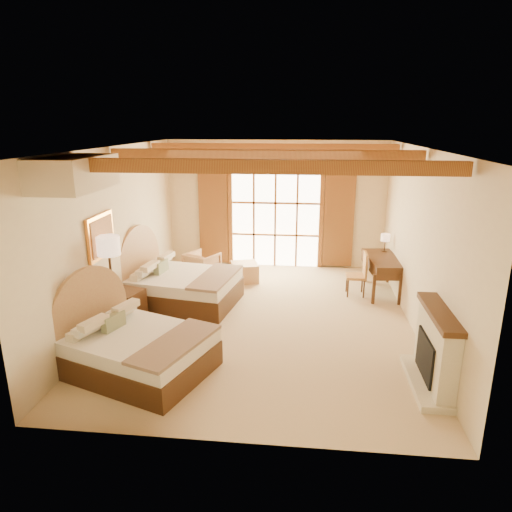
# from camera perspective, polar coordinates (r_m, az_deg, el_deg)

# --- Properties ---
(floor) EXTENTS (7.00, 7.00, 0.00)m
(floor) POSITION_cam_1_polar(r_m,az_deg,el_deg) (8.78, 0.83, -7.92)
(floor) COLOR #CFAF87
(floor) RESTS_ON ground
(wall_back) EXTENTS (5.50, 0.00, 5.50)m
(wall_back) POSITION_cam_1_polar(r_m,az_deg,el_deg) (11.67, 2.46, 6.44)
(wall_back) COLOR beige
(wall_back) RESTS_ON ground
(wall_left) EXTENTS (0.00, 7.00, 7.00)m
(wall_left) POSITION_cam_1_polar(r_m,az_deg,el_deg) (8.92, -17.01, 2.61)
(wall_left) COLOR beige
(wall_left) RESTS_ON ground
(wall_right) EXTENTS (0.00, 7.00, 7.00)m
(wall_right) POSITION_cam_1_polar(r_m,az_deg,el_deg) (8.46, 19.76, 1.64)
(wall_right) COLOR beige
(wall_right) RESTS_ON ground
(ceiling) EXTENTS (7.00, 7.00, 0.00)m
(ceiling) POSITION_cam_1_polar(r_m,az_deg,el_deg) (8.01, 0.93, 13.42)
(ceiling) COLOR #B66A35
(ceiling) RESTS_ON ground
(ceiling_beams) EXTENTS (5.39, 4.60, 0.18)m
(ceiling_beams) POSITION_cam_1_polar(r_m,az_deg,el_deg) (8.02, 0.92, 12.56)
(ceiling_beams) COLOR olive
(ceiling_beams) RESTS_ON ceiling
(french_doors) EXTENTS (3.95, 0.08, 2.60)m
(french_doors) POSITION_cam_1_polar(r_m,az_deg,el_deg) (11.67, 2.42, 4.69)
(french_doors) COLOR white
(french_doors) RESTS_ON ground
(fireplace) EXTENTS (0.46, 1.40, 1.16)m
(fireplace) POSITION_cam_1_polar(r_m,az_deg,el_deg) (6.98, 21.37, -11.23)
(fireplace) COLOR beige
(fireplace) RESTS_ON ground
(painting) EXTENTS (0.06, 0.95, 0.75)m
(painting) POSITION_cam_1_polar(r_m,az_deg,el_deg) (8.21, -18.80, 2.36)
(painting) COLOR orange
(painting) RESTS_ON wall_left
(canopy_valance) EXTENTS (0.70, 1.40, 0.45)m
(canopy_valance) POSITION_cam_1_polar(r_m,az_deg,el_deg) (6.77, -21.75, 9.60)
(canopy_valance) COLOR beige
(canopy_valance) RESTS_ON ceiling
(bed_near) EXTENTS (2.49, 2.10, 1.32)m
(bed_near) POSITION_cam_1_polar(r_m,az_deg,el_deg) (7.19, -15.53, -10.85)
(bed_near) COLOR #3F2412
(bed_near) RESTS_ON floor
(bed_far) EXTENTS (2.35, 1.91, 1.39)m
(bed_far) POSITION_cam_1_polar(r_m,az_deg,el_deg) (9.53, -9.94, -3.46)
(bed_far) COLOR #3F2412
(bed_far) RESTS_ON floor
(nightstand) EXTENTS (0.67, 0.67, 0.65)m
(nightstand) POSITION_cam_1_polar(r_m,az_deg,el_deg) (8.82, -15.84, -6.19)
(nightstand) COLOR #3F2412
(nightstand) RESTS_ON floor
(floor_lamp) EXTENTS (0.38, 0.38, 1.80)m
(floor_lamp) POSITION_cam_1_polar(r_m,az_deg,el_deg) (8.00, -17.92, 0.48)
(floor_lamp) COLOR #382618
(floor_lamp) RESTS_ON floor
(armchair) EXTENTS (0.93, 0.94, 0.64)m
(armchair) POSITION_cam_1_polar(r_m,az_deg,el_deg) (11.00, -6.73, -1.16)
(armchair) COLOR tan
(armchair) RESTS_ON floor
(ottoman) EXTENTS (0.74, 0.74, 0.43)m
(ottoman) POSITION_cam_1_polar(r_m,az_deg,el_deg) (10.77, -1.44, -2.01)
(ottoman) COLOR tan
(ottoman) RESTS_ON floor
(desk) EXTENTS (0.77, 1.54, 0.80)m
(desk) POSITION_cam_1_polar(r_m,az_deg,el_deg) (10.35, 15.48, -2.15)
(desk) COLOR #3F2412
(desk) RESTS_ON floor
(desk_chair) EXTENTS (0.42, 0.42, 0.96)m
(desk_chair) POSITION_cam_1_polar(r_m,az_deg,el_deg) (10.11, 12.45, -3.17)
(desk_chair) COLOR #A9853A
(desk_chair) RESTS_ON floor
(desk_lamp) EXTENTS (0.20, 0.20, 0.40)m
(desk_lamp) POSITION_cam_1_polar(r_m,az_deg,el_deg) (10.66, 15.87, 2.15)
(desk_lamp) COLOR #382618
(desk_lamp) RESTS_ON desk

